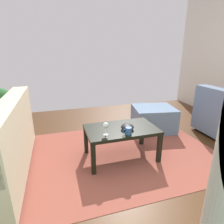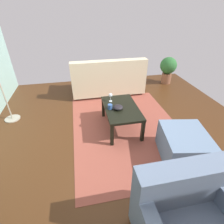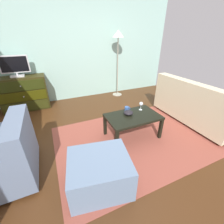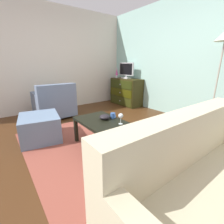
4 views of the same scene
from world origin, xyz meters
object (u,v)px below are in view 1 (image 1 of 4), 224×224
at_px(coffee_table, 121,132).
at_px(mug, 128,131).
at_px(ottoman, 153,119).
at_px(potted_plant, 0,103).
at_px(wine_glass, 106,126).
at_px(bowl_decorative, 127,127).

bearing_deg(coffee_table, mug, 94.36).
xyz_separation_m(mug, ottoman, (-0.85, -0.90, -0.26)).
bearing_deg(ottoman, mug, 46.43).
bearing_deg(ottoman, potted_plant, -21.85).
relative_size(wine_glass, potted_plant, 0.22).
height_order(ottoman, potted_plant, potted_plant).
bearing_deg(wine_glass, coffee_table, -150.38).
relative_size(wine_glass, mug, 1.38).
distance_m(bowl_decorative, potted_plant, 2.59).
relative_size(coffee_table, bowl_decorative, 5.59).
xyz_separation_m(mug, potted_plant, (1.79, -1.96, -0.03)).
bearing_deg(coffee_table, wine_glass, 29.62).
relative_size(coffee_table, wine_glass, 5.81).
bearing_deg(bowl_decorative, coffee_table, -52.18).
bearing_deg(mug, wine_glass, -13.00).
xyz_separation_m(ottoman, potted_plant, (2.64, -1.06, 0.22)).
xyz_separation_m(wine_glass, bowl_decorative, (-0.30, -0.07, -0.08)).
bearing_deg(mug, ottoman, -133.57).
bearing_deg(bowl_decorative, mug, 72.62).
bearing_deg(mug, potted_plant, -47.58).
bearing_deg(potted_plant, wine_glass, 128.87).
distance_m(ottoman, potted_plant, 2.86).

